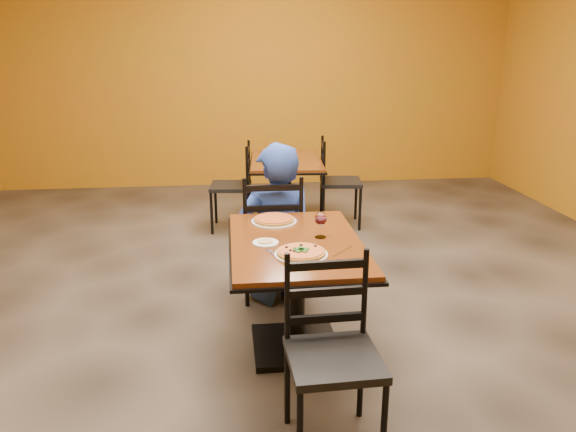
{
  "coord_description": "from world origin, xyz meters",
  "views": [
    {
      "loc": [
        -0.4,
        -3.68,
        1.91
      ],
      "look_at": [
        -0.03,
        -0.3,
        0.85
      ],
      "focal_mm": 34.31,
      "sensor_mm": 36.0,
      "label": 1
    }
  ],
  "objects": [
    {
      "name": "plate_far",
      "position": [
        -0.1,
        -0.11,
        0.76
      ],
      "size": [
        0.31,
        0.31,
        0.01
      ],
      "primitive_type": "cylinder",
      "color": "white",
      "rests_on": "table_main"
    },
    {
      "name": "pizza_far",
      "position": [
        -0.1,
        -0.11,
        0.77
      ],
      "size": [
        0.28,
        0.28,
        0.02
      ],
      "primitive_type": "cylinder",
      "color": "orange",
      "rests_on": "plate_far"
    },
    {
      "name": "chair_second_right",
      "position": [
        0.8,
        2.03,
        0.48
      ],
      "size": [
        0.48,
        0.48,
        0.96
      ],
      "primitive_type": null,
      "rotation": [
        0.0,
        0.0,
        1.46
      ],
      "color": "black",
      "rests_on": "floor"
    },
    {
      "name": "dip",
      "position": [
        -0.19,
        -0.53,
        0.76
      ],
      "size": [
        0.09,
        0.09,
        0.01
      ],
      "primitive_type": "cylinder",
      "color": "tan",
      "rests_on": "side_plate"
    },
    {
      "name": "fork",
      "position": [
        -0.15,
        -0.72,
        0.75
      ],
      "size": [
        0.08,
        0.18,
        0.0
      ],
      "primitive_type": "cube",
      "rotation": [
        0.0,
        0.0,
        0.37
      ],
      "color": "silver",
      "rests_on": "table_main"
    },
    {
      "name": "knife",
      "position": [
        0.25,
        -0.71,
        0.75
      ],
      "size": [
        0.15,
        0.17,
        0.0
      ],
      "primitive_type": "cube",
      "rotation": [
        0.0,
        0.0,
        -0.73
      ],
      "color": "silver",
      "rests_on": "table_main"
    },
    {
      "name": "chair_main_near",
      "position": [
        0.07,
        -1.43,
        0.48
      ],
      "size": [
        0.45,
        0.45,
        0.96
      ],
      "primitive_type": null,
      "rotation": [
        0.0,
        0.0,
        0.04
      ],
      "color": "black",
      "rests_on": "floor"
    },
    {
      "name": "table_second",
      "position": [
        0.21,
        2.03,
        0.55
      ],
      "size": [
        0.84,
        1.18,
        0.75
      ],
      "rotation": [
        0.0,
        0.0,
        -0.07
      ],
      "color": "#602F0F",
      "rests_on": "floor"
    },
    {
      "name": "pizza_main",
      "position": [
        0.0,
        -0.74,
        0.77
      ],
      "size": [
        0.28,
        0.28,
        0.02
      ],
      "primitive_type": "cylinder",
      "color": "#95100A",
      "rests_on": "plate_main"
    },
    {
      "name": "diner",
      "position": [
        -0.05,
        0.31,
        0.61
      ],
      "size": [
        0.67,
        0.49,
        1.23
      ],
      "primitive_type": "imported",
      "rotation": [
        0.0,
        0.0,
        3.3
      ],
      "color": "#1B3F99",
      "rests_on": "floor"
    },
    {
      "name": "side_plate",
      "position": [
        -0.19,
        -0.53,
        0.76
      ],
      "size": [
        0.16,
        0.16,
        0.01
      ],
      "primitive_type": "cylinder",
      "color": "white",
      "rests_on": "table_main"
    },
    {
      "name": "chair_main_far",
      "position": [
        -0.08,
        0.34,
        0.5
      ],
      "size": [
        0.46,
        0.46,
        1.0
      ],
      "primitive_type": null,
      "rotation": [
        0.0,
        0.0,
        3.13
      ],
      "color": "black",
      "rests_on": "floor"
    },
    {
      "name": "table_main",
      "position": [
        0.0,
        -0.5,
        0.56
      ],
      "size": [
        0.83,
        1.23,
        0.75
      ],
      "color": "#602F0F",
      "rests_on": "floor"
    },
    {
      "name": "floor",
      "position": [
        0.0,
        0.0,
        0.0
      ],
      "size": [
        7.0,
        8.0,
        0.01
      ],
      "primitive_type": "cube",
      "color": "black",
      "rests_on": "ground"
    },
    {
      "name": "chair_second_left",
      "position": [
        -0.39,
        2.03,
        0.46
      ],
      "size": [
        0.46,
        0.46,
        0.93
      ],
      "primitive_type": null,
      "rotation": [
        0.0,
        0.0,
        -1.67
      ],
      "color": "black",
      "rests_on": "floor"
    },
    {
      "name": "plate_main",
      "position": [
        0.0,
        -0.74,
        0.76
      ],
      "size": [
        0.31,
        0.31,
        0.01
      ],
      "primitive_type": "cylinder",
      "color": "white",
      "rests_on": "table_main"
    },
    {
      "name": "wine_glass",
      "position": [
        0.16,
        -0.45,
        0.84
      ],
      "size": [
        0.08,
        0.08,
        0.18
      ],
      "primitive_type": null,
      "color": "white",
      "rests_on": "table_main"
    },
    {
      "name": "wall_back",
      "position": [
        0.0,
        4.0,
        1.5
      ],
      "size": [
        7.0,
        0.01,
        3.0
      ],
      "primitive_type": "cube",
      "color": "#AD5E13",
      "rests_on": "ground"
    }
  ]
}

